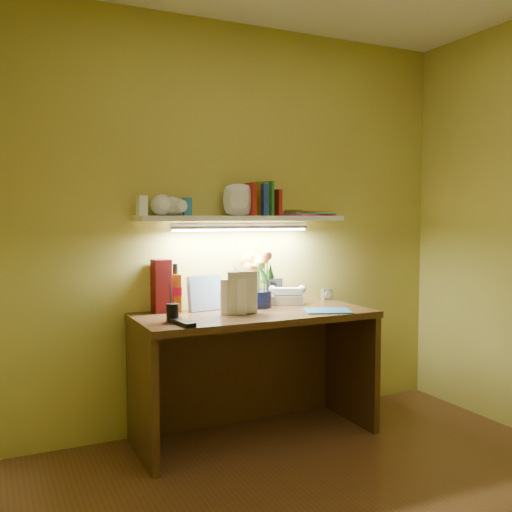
{
  "coord_description": "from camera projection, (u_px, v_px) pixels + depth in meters",
  "views": [
    {
      "loc": [
        -1.42,
        -1.79,
        1.31
      ],
      "look_at": [
        0.08,
        1.35,
        1.07
      ],
      "focal_mm": 40.0,
      "sensor_mm": 36.0,
      "label": 1
    }
  ],
  "objects": [
    {
      "name": "desk",
      "position": [
        255.0,
        375.0,
        3.37
      ],
      "size": [
        1.4,
        0.6,
        0.75
      ],
      "primitive_type": "cube",
      "color": "#3B2410",
      "rests_on": "ground"
    },
    {
      "name": "flower_bouquet",
      "position": [
        255.0,
        278.0,
        3.53
      ],
      "size": [
        0.27,
        0.27,
        0.36
      ],
      "primitive_type": null,
      "rotation": [
        0.0,
        0.0,
        -0.26
      ],
      "color": "#0E133A",
      "rests_on": "desk"
    },
    {
      "name": "telephone",
      "position": [
        287.0,
        295.0,
        3.64
      ],
      "size": [
        0.24,
        0.22,
        0.12
      ],
      "primitive_type": null,
      "rotation": [
        0.0,
        0.0,
        -0.41
      ],
      "color": "beige",
      "rests_on": "desk"
    },
    {
      "name": "desk_clock",
      "position": [
        327.0,
        294.0,
        3.85
      ],
      "size": [
        0.07,
        0.04,
        0.07
      ],
      "primitive_type": "cube",
      "rotation": [
        0.0,
        0.0,
        0.07
      ],
      "color": "silver",
      "rests_on": "desk"
    },
    {
      "name": "whisky_bottle",
      "position": [
        175.0,
        288.0,
        3.36
      ],
      "size": [
        0.1,
        0.1,
        0.28
      ],
      "primitive_type": null,
      "rotation": [
        0.0,
        0.0,
        -0.38
      ],
      "color": "#B24F0F",
      "rests_on": "desk"
    },
    {
      "name": "whisky_box",
      "position": [
        161.0,
        286.0,
        3.33
      ],
      "size": [
        0.1,
        0.1,
        0.31
      ],
      "primitive_type": "cube",
      "rotation": [
        0.0,
        0.0,
        0.05
      ],
      "color": "#590E0E",
      "rests_on": "desk"
    },
    {
      "name": "pen_cup",
      "position": [
        173.0,
        306.0,
        3.04
      ],
      "size": [
        0.07,
        0.07,
        0.16
      ],
      "primitive_type": "cylinder",
      "rotation": [
        0.0,
        0.0,
        -0.07
      ],
      "color": "black",
      "rests_on": "desk"
    },
    {
      "name": "art_card",
      "position": [
        204.0,
        293.0,
        3.4
      ],
      "size": [
        0.21,
        0.07,
        0.21
      ],
      "primitive_type": null,
      "rotation": [
        0.0,
        0.0,
        0.15
      ],
      "color": "silver",
      "rests_on": "desk"
    },
    {
      "name": "tv_remote",
      "position": [
        183.0,
        323.0,
        2.95
      ],
      "size": [
        0.09,
        0.21,
        0.02
      ],
      "primitive_type": "cube",
      "rotation": [
        0.0,
        0.0,
        0.15
      ],
      "color": "black",
      "rests_on": "desk"
    },
    {
      "name": "blue_folder",
      "position": [
        327.0,
        311.0,
        3.37
      ],
      "size": [
        0.32,
        0.28,
        0.01
      ],
      "primitive_type": "cube",
      "rotation": [
        0.0,
        0.0,
        -0.36
      ],
      "color": "teal",
      "rests_on": "desk"
    },
    {
      "name": "desk_book_a",
      "position": [
        228.0,
        294.0,
        3.23
      ],
      "size": [
        0.19,
        0.04,
        0.25
      ],
      "primitive_type": "imported",
      "rotation": [
        0.0,
        0.0,
        -0.07
      ],
      "color": "beige",
      "rests_on": "desk"
    },
    {
      "name": "desk_book_b",
      "position": [
        221.0,
        297.0,
        3.24
      ],
      "size": [
        0.15,
        0.07,
        0.2
      ],
      "primitive_type": "imported",
      "rotation": [
        0.0,
        0.0,
        -0.36
      ],
      "color": "white",
      "rests_on": "desk"
    },
    {
      "name": "wall_shelf",
      "position": [
        243.0,
        212.0,
        3.47
      ],
      "size": [
        1.31,
        0.34,
        0.24
      ],
      "color": "white",
      "rests_on": "ground"
    }
  ]
}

